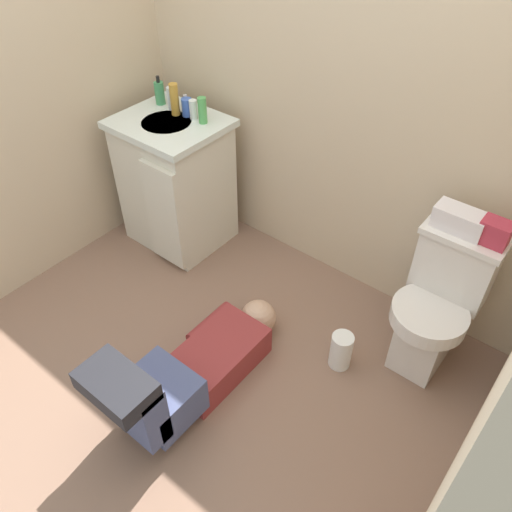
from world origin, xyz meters
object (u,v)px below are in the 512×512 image
object	(u,v)px
toiletry_bag	(495,233)
bottle_blue	(187,107)
bottle_white	(193,109)
person_plumber	(189,370)
tissue_box	(460,220)
faucet	(186,103)
soap_dispenser	(160,93)
bottle_clear	(172,98)
bottle_green	(202,110)
toilet	(437,305)
vanity_cabinet	(176,182)
paper_towel_roll	(341,351)
bottle_amber	(174,99)

from	to	relation	value
toiletry_bag	bottle_blue	distance (m)	1.73
toiletry_bag	bottle_white	size ratio (longest dim) A/B	1.16
person_plumber	toiletry_bag	size ratio (longest dim) A/B	8.59
person_plumber	tissue_box	world-z (taller)	tissue_box
faucet	toiletry_bag	bearing A→B (deg)	0.83
soap_dispenser	bottle_clear	bearing A→B (deg)	-0.78
person_plumber	bottle_green	distance (m)	1.38
bottle_green	toilet	bearing A→B (deg)	-1.01
toiletry_bag	vanity_cabinet	bearing A→B (deg)	-174.44
toiletry_bag	paper_towel_roll	distance (m)	0.91
bottle_blue	paper_towel_roll	distance (m)	1.57
bottle_white	tissue_box	bearing A→B (deg)	2.21
bottle_white	soap_dispenser	bearing A→B (deg)	177.35
bottle_green	bottle_clear	bearing A→B (deg)	176.17
bottle_clear	bottle_amber	bearing A→B (deg)	-30.88
bottle_white	paper_towel_roll	distance (m)	1.53
person_plumber	paper_towel_roll	distance (m)	0.76
toiletry_bag	bottle_green	bearing A→B (deg)	-177.70
soap_dispenser	paper_towel_roll	world-z (taller)	soap_dispenser
paper_towel_roll	bottle_blue	bearing A→B (deg)	165.01
bottle_clear	bottle_amber	xyz separation A→B (m)	(0.07, -0.04, 0.03)
bottle_amber	paper_towel_roll	xyz separation A→B (m)	(1.38, -0.32, -0.81)
person_plumber	bottle_green	xyz separation A→B (m)	(-0.73, 0.94, 0.72)
vanity_cabinet	bottle_green	bearing A→B (deg)	33.20
bottle_blue	bottle_white	bearing A→B (deg)	-2.65
faucet	bottle_clear	world-z (taller)	bottle_clear
tissue_box	bottle_amber	distance (m)	1.64
tissue_box	bottle_green	distance (m)	1.45
vanity_cabinet	tissue_box	size ratio (longest dim) A/B	3.73
bottle_green	paper_towel_roll	distance (m)	1.47
toilet	toiletry_bag	bearing A→B (deg)	40.77
vanity_cabinet	bottle_amber	world-z (taller)	bottle_amber
tissue_box	bottle_blue	xyz separation A→B (m)	(-1.58, -0.06, 0.07)
person_plumber	bottle_blue	xyz separation A→B (m)	(-0.85, 0.95, 0.69)
bottle_amber	paper_towel_roll	size ratio (longest dim) A/B	0.87
vanity_cabinet	toilet	bearing A→B (deg)	2.80
vanity_cabinet	bottle_blue	distance (m)	0.47
tissue_box	toilet	bearing A→B (deg)	-63.57
tissue_box	paper_towel_roll	size ratio (longest dim) A/B	1.06
vanity_cabinet	faucet	world-z (taller)	faucet
bottle_white	bottle_blue	bearing A→B (deg)	177.35
tissue_box	bottle_white	distance (m)	1.53
vanity_cabinet	bottle_green	distance (m)	0.51
vanity_cabinet	tissue_box	bearing A→B (deg)	6.08
bottle_white	paper_towel_roll	size ratio (longest dim) A/B	0.52
soap_dispenser	bottle_blue	world-z (taller)	soap_dispenser
toilet	soap_dispenser	world-z (taller)	soap_dispenser
tissue_box	faucet	bearing A→B (deg)	-179.09
vanity_cabinet	bottle_clear	size ratio (longest dim) A/B	6.46
tissue_box	soap_dispenser	bearing A→B (deg)	-178.55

